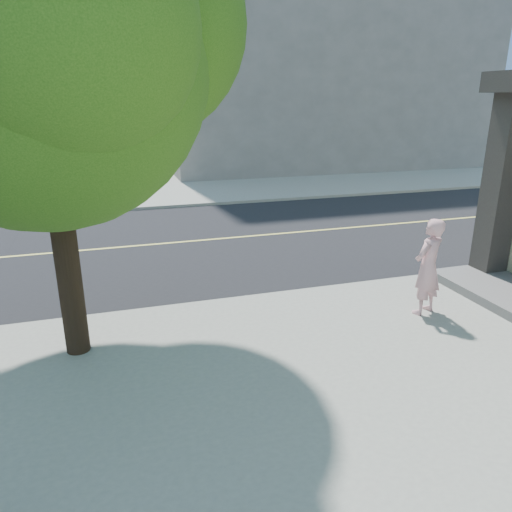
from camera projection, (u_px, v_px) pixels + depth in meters
name	position (u px, v px, depth m)	size (l,w,h in m)	color
ground	(19.00, 329.00, 8.46)	(140.00, 140.00, 0.00)	black
road_ew	(46.00, 254.00, 12.54)	(140.00, 9.00, 0.01)	black
sidewalk_ne	(291.00, 159.00, 31.70)	(29.00, 25.00, 0.12)	gray
filler_ne	(298.00, 45.00, 30.06)	(18.00, 16.00, 14.00)	slate
man_on_phone	(428.00, 267.00, 8.57)	(0.65, 0.43, 1.80)	#DFA0A4
street_tree	(45.00, 20.00, 6.07)	(5.54, 5.04, 7.35)	black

